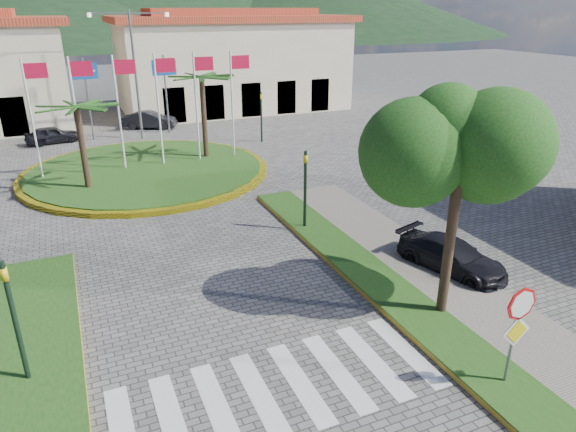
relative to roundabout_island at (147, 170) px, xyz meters
name	(u,v)px	position (x,y,z in m)	size (l,w,h in m)	color
sidewalk_right	(539,371)	(6.00, -20.00, -0.10)	(4.00, 28.00, 0.15)	gray
verge_right	(500,384)	(4.80, -20.00, -0.08)	(1.60, 28.00, 0.18)	#204814
crosswalk	(276,389)	(0.00, -18.00, -0.17)	(8.00, 3.00, 0.01)	silver
roundabout_island	(147,170)	(0.00, 0.00, 0.00)	(12.70, 12.70, 6.00)	yellow
stop_sign	(517,322)	(4.90, -20.04, 1.62)	(0.80, 0.11, 2.65)	slate
deciduous_tree	(464,137)	(5.50, -17.00, 5.00)	(3.60, 3.60, 6.80)	black
traffic_light_left	(13,312)	(-5.20, -15.50, 1.77)	(0.15, 0.18, 3.20)	black
traffic_light_right	(305,183)	(4.50, -10.00, 1.77)	(0.15, 0.18, 3.20)	black
traffic_light_far	(261,112)	(8.00, 4.00, 1.77)	(0.18, 0.15, 3.20)	black
direction_sign_west	(86,85)	(-2.00, 8.97, 3.36)	(1.60, 0.14, 5.20)	slate
direction_sign_east	(165,81)	(3.00, 8.97, 3.36)	(1.60, 0.14, 5.20)	slate
street_lamp_centre	(135,69)	(1.00, 8.00, 4.32)	(4.80, 0.16, 8.00)	slate
building_right	(232,61)	(10.00, 16.00, 3.73)	(19.08, 9.54, 8.05)	beige
hill_far_east	(329,3)	(70.00, 113.00, 8.83)	(120.00, 120.00, 18.00)	black
hill_near_back	(15,7)	(-10.00, 108.00, 7.83)	(110.00, 110.00, 16.00)	black
white_van	(16,122)	(-6.82, 14.07, 0.38)	(1.83, 3.96, 1.10)	#B9B8BB
car_dark_a	(52,135)	(-4.48, 8.97, 0.38)	(1.31, 3.25, 1.11)	black
car_dark_b	(150,120)	(2.00, 10.88, 0.44)	(1.29, 3.71, 1.22)	black
car_side_right	(452,256)	(7.50, -15.00, 0.37)	(1.53, 3.77, 1.09)	black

